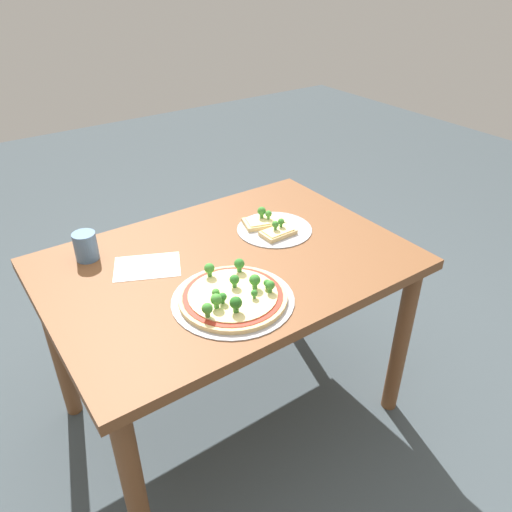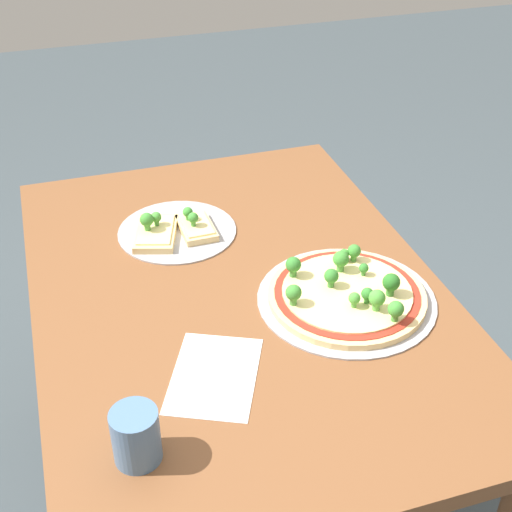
{
  "view_description": "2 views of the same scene",
  "coord_description": "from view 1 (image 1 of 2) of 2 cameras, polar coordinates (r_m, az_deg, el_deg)",
  "views": [
    {
      "loc": [
        0.73,
        1.21,
        1.61
      ],
      "look_at": [
        -0.07,
        0.06,
        0.74
      ],
      "focal_mm": 35.0,
      "sensor_mm": 36.0,
      "label": 1
    },
    {
      "loc": [
        1.15,
        -0.32,
        1.62
      ],
      "look_at": [
        -0.07,
        0.06,
        0.74
      ],
      "focal_mm": 50.0,
      "sensor_mm": 36.0,
      "label": 2
    }
  ],
  "objects": [
    {
      "name": "pizza_tray_slice",
      "position": [
        1.84,
        1.77,
        3.41
      ],
      "size": [
        0.28,
        0.28,
        0.07
      ],
      "color": "#A3A3A8",
      "rests_on": "dining_table"
    },
    {
      "name": "paper_menu",
      "position": [
        1.67,
        -12.33,
        -1.19
      ],
      "size": [
        0.26,
        0.22,
        0.0
      ],
      "primitive_type": "cube",
      "rotation": [
        0.0,
        0.0,
        -0.43
      ],
      "color": "white",
      "rests_on": "dining_table"
    },
    {
      "name": "dining_table",
      "position": [
        1.72,
        -3.22,
        -3.08
      ],
      "size": [
        1.19,
        0.84,
        0.72
      ],
      "color": "brown",
      "rests_on": "ground_plane"
    },
    {
      "name": "drinking_cup",
      "position": [
        1.74,
        -18.88,
        1.07
      ],
      "size": [
        0.08,
        0.08,
        0.1
      ],
      "primitive_type": "cylinder",
      "color": "#4C7099",
      "rests_on": "dining_table"
    },
    {
      "name": "ground_plane",
      "position": [
        2.14,
        -2.7,
        -16.85
      ],
      "size": [
        8.0,
        8.0,
        0.0
      ],
      "primitive_type": "plane",
      "color": "#3D474C"
    },
    {
      "name": "pizza_tray_whole",
      "position": [
        1.47,
        -2.65,
        -4.59
      ],
      "size": [
        0.37,
        0.37,
        0.07
      ],
      "color": "#A3A3A8",
      "rests_on": "dining_table"
    }
  ]
}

